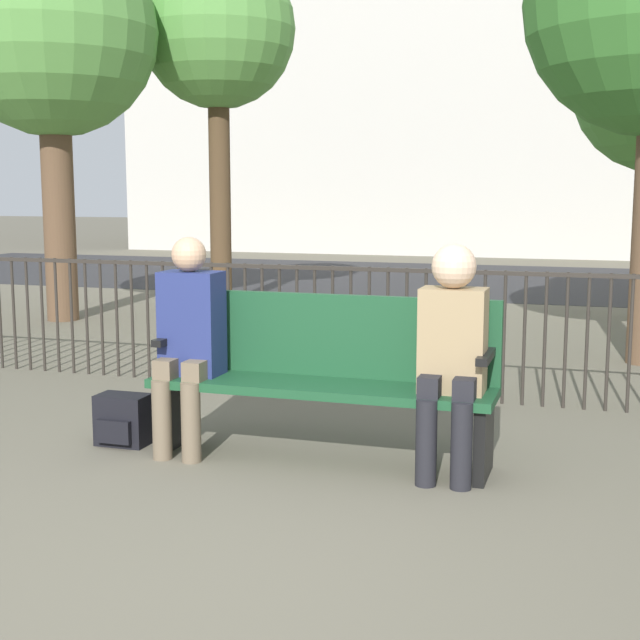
{
  "coord_description": "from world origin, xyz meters",
  "views": [
    {
      "loc": [
        1.46,
        -2.98,
        1.51
      ],
      "look_at": [
        0.0,
        1.61,
        0.8
      ],
      "focal_mm": 50.0,
      "sensor_mm": 36.0,
      "label": 1
    }
  ],
  "objects_px": {
    "backpack": "(123,420)",
    "tree_2": "(217,34)",
    "park_bench": "(324,371)",
    "seated_person_1": "(451,347)",
    "seated_person_0": "(188,334)",
    "tree_0": "(51,34)"
  },
  "relations": [
    {
      "from": "seated_person_1",
      "to": "backpack",
      "type": "height_order",
      "value": "seated_person_1"
    },
    {
      "from": "backpack",
      "to": "seated_person_0",
      "type": "bearing_deg",
      "value": -0.57
    },
    {
      "from": "park_bench",
      "to": "seated_person_1",
      "type": "xyz_separation_m",
      "value": [
        0.73,
        -0.13,
        0.2
      ]
    },
    {
      "from": "park_bench",
      "to": "backpack",
      "type": "height_order",
      "value": "park_bench"
    },
    {
      "from": "park_bench",
      "to": "tree_2",
      "type": "relative_size",
      "value": 0.43
    },
    {
      "from": "seated_person_0",
      "to": "tree_0",
      "type": "bearing_deg",
      "value": 130.81
    },
    {
      "from": "park_bench",
      "to": "seated_person_0",
      "type": "bearing_deg",
      "value": -170.57
    },
    {
      "from": "backpack",
      "to": "tree_0",
      "type": "xyz_separation_m",
      "value": [
        -3.29,
        4.32,
        3.07
      ]
    },
    {
      "from": "park_bench",
      "to": "seated_person_0",
      "type": "distance_m",
      "value": 0.81
    },
    {
      "from": "seated_person_1",
      "to": "backpack",
      "type": "xyz_separation_m",
      "value": [
        -1.95,
        0.0,
        -0.55
      ]
    },
    {
      "from": "seated_person_0",
      "to": "tree_2",
      "type": "distance_m",
      "value": 7.0
    },
    {
      "from": "park_bench",
      "to": "seated_person_0",
      "type": "xyz_separation_m",
      "value": [
        -0.77,
        -0.13,
        0.19
      ]
    },
    {
      "from": "tree_0",
      "to": "park_bench",
      "type": "bearing_deg",
      "value": -42.96
    },
    {
      "from": "seated_person_1",
      "to": "tree_0",
      "type": "bearing_deg",
      "value": 140.45
    },
    {
      "from": "backpack",
      "to": "tree_2",
      "type": "distance_m",
      "value": 7.09
    },
    {
      "from": "backpack",
      "to": "tree_2",
      "type": "relative_size",
      "value": 0.07
    },
    {
      "from": "seated_person_0",
      "to": "seated_person_1",
      "type": "distance_m",
      "value": 1.5
    },
    {
      "from": "park_bench",
      "to": "tree_0",
      "type": "xyz_separation_m",
      "value": [
        -4.51,
        4.2,
        2.72
      ]
    },
    {
      "from": "park_bench",
      "to": "tree_0",
      "type": "bearing_deg",
      "value": 137.04
    },
    {
      "from": "backpack",
      "to": "tree_0",
      "type": "relative_size",
      "value": 0.07
    },
    {
      "from": "backpack",
      "to": "tree_2",
      "type": "bearing_deg",
      "value": 108.62
    },
    {
      "from": "tree_2",
      "to": "park_bench",
      "type": "bearing_deg",
      "value": -61.07
    }
  ]
}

